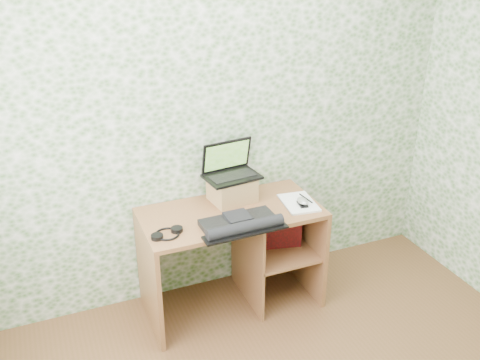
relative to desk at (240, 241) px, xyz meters
name	(u,v)px	position (x,y,z in m)	size (l,w,h in m)	color
wall_back	(213,119)	(-0.08, 0.28, 0.82)	(3.50, 3.50, 0.00)	silver
desk	(240,241)	(0.00, 0.00, 0.00)	(1.20, 0.60, 0.75)	brown
riser	(232,189)	(-0.01, 0.12, 0.35)	(0.28, 0.24, 0.17)	olive
laptop	(230,168)	(-0.01, 0.15, 0.50)	(0.39, 0.29, 0.24)	black
keyboard	(241,224)	(-0.10, -0.25, 0.30)	(0.55, 0.29, 0.08)	black
headphones	(167,234)	(-0.55, -0.17, 0.28)	(0.21, 0.19, 0.03)	black
notepad	(299,203)	(0.39, -0.11, 0.28)	(0.21, 0.30, 0.01)	white
mouse	(303,203)	(0.39, -0.15, 0.30)	(0.06, 0.10, 0.04)	#B6B6B9
pen	(306,198)	(0.46, -0.09, 0.29)	(0.01, 0.01, 0.15)	black
red_box	(283,227)	(0.31, -0.03, 0.06)	(0.26, 0.08, 0.31)	maroon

